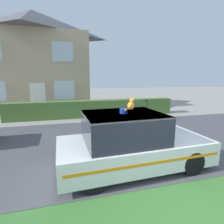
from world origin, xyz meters
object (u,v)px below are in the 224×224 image
at_px(police_car, 130,142).
at_px(house_left, 35,60).
at_px(cat, 131,105).
at_px(wheelie_bin, 141,107).

bearing_deg(police_car, house_left, 106.42).
bearing_deg(cat, wheelie_bin, 10.88).
distance_m(house_left, wheelie_bin, 9.43).
height_order(police_car, cat, cat).
relative_size(house_left, wheelie_bin, 8.26).
height_order(police_car, house_left, house_left).
distance_m(police_car, house_left, 12.71).
xyz_separation_m(police_car, wheelie_bin, (3.36, 6.72, -0.20)).
xyz_separation_m(cat, house_left, (-3.83, 11.89, 2.12)).
height_order(cat, wheelie_bin, cat).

